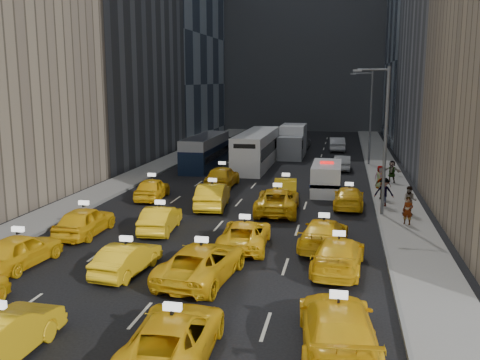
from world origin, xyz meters
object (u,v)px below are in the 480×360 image
object	(u,v)px
city_bus	(257,149)
taxi_3	(338,326)
taxi_1	(0,336)
taxi_2	(173,337)
nypd_van	(326,178)
box_truck	(293,141)
double_decker	(206,152)
pedestrian_0	(408,211)

from	to	relation	value
city_bus	taxi_3	bearing A→B (deg)	-70.93
taxi_1	taxi_2	distance (m)	5.12
nypd_van	taxi_3	bearing A→B (deg)	-91.89
city_bus	taxi_1	bearing A→B (deg)	-86.76
taxi_2	nypd_van	bearing A→B (deg)	-100.52
taxi_1	nypd_van	xyz separation A→B (m)	(8.61, 26.23, 0.27)
taxi_3	box_truck	size ratio (longest dim) A/B	0.75
nypd_van	city_bus	size ratio (longest dim) A/B	0.42
double_decker	box_truck	world-z (taller)	box_truck
taxi_3	city_bus	size ratio (longest dim) A/B	0.43
nypd_van	city_bus	distance (m)	12.89
nypd_van	pedestrian_0	distance (m)	9.95
taxi_2	taxi_3	distance (m)	5.00
taxi_2	pedestrian_0	xyz separation A→B (m)	(8.45, 16.49, 0.22)
taxi_2	box_truck	xyz separation A→B (m)	(-0.69, 43.35, 0.94)
city_bus	pedestrian_0	distance (m)	22.82
taxi_2	taxi_3	xyz separation A→B (m)	(4.79, 1.43, 0.09)
pedestrian_0	taxi_2	bearing A→B (deg)	-97.52
box_truck	double_decker	bearing A→B (deg)	-132.06
box_truck	pedestrian_0	xyz separation A→B (m)	(9.14, -26.86, -0.72)
double_decker	box_truck	xyz separation A→B (m)	(7.42, 8.66, 0.20)
pedestrian_0	taxi_3	bearing A→B (deg)	-84.06
taxi_1	pedestrian_0	xyz separation A→B (m)	(13.46, 17.55, 0.17)
double_decker	city_bus	distance (m)	4.90
taxi_1	taxi_3	bearing A→B (deg)	-163.76
taxi_3	pedestrian_0	distance (m)	15.50
taxi_1	pedestrian_0	world-z (taller)	pedestrian_0
taxi_1	taxi_3	size ratio (longest dim) A/B	0.84
taxi_2	pedestrian_0	distance (m)	18.53
taxi_3	nypd_van	bearing A→B (deg)	-92.85
taxi_1	box_truck	bearing A→B (deg)	-93.56
box_truck	taxi_2	bearing A→B (deg)	-90.56
box_truck	city_bus	bearing A→B (deg)	-111.67
box_truck	taxi_1	bearing A→B (deg)	-97.04
taxi_3	double_decker	distance (m)	35.67
taxi_3	city_bus	bearing A→B (deg)	-82.40
taxi_2	double_decker	size ratio (longest dim) A/B	0.51
taxi_2	double_decker	bearing A→B (deg)	-79.23
nypd_van	taxi_1	bearing A→B (deg)	-112.93
box_truck	taxi_3	bearing A→B (deg)	-84.03
taxi_1	box_truck	size ratio (longest dim) A/B	0.63
taxi_1	taxi_2	xyz separation A→B (m)	(5.01, 1.06, -0.05)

